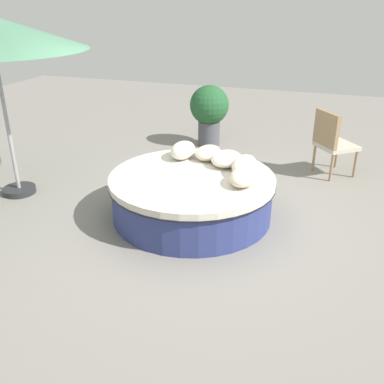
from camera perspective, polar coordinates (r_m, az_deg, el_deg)
ground_plane at (r=5.38m, az=0.00°, el=-3.11°), size 16.00×16.00×0.00m
round_bed at (r=5.25m, az=0.00°, el=-0.46°), size 2.00×2.00×0.54m
throw_pillow_0 at (r=4.93m, az=6.85°, el=1.99°), size 0.49×0.32×0.17m
throw_pillow_1 at (r=5.24m, az=6.92°, el=3.56°), size 0.54×0.29×0.20m
throw_pillow_2 at (r=5.46m, az=4.56°, el=4.43°), size 0.49×0.38×0.17m
throw_pillow_3 at (r=5.67m, az=2.15°, el=5.23°), size 0.46×0.32×0.17m
throw_pillow_4 at (r=5.68m, az=-1.21°, el=5.56°), size 0.45×0.30×0.22m
patio_chair at (r=6.71m, az=17.99°, el=6.63°), size 0.72×0.71×0.98m
planter at (r=7.73m, az=2.30°, el=10.80°), size 0.69×0.69×1.08m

